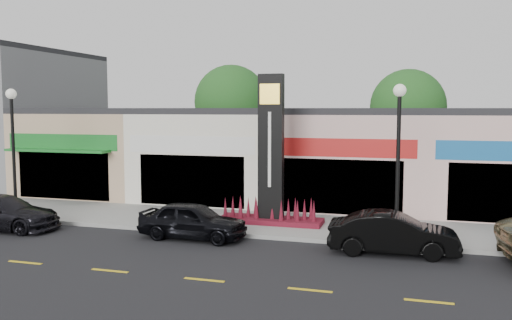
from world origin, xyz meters
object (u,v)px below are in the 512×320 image
at_px(lamp_west_near, 13,139).
at_px(lamp_east_near, 398,147).
at_px(pylon_sign, 271,171).
at_px(car_black_conv, 393,233).
at_px(car_black_sedan, 193,220).
at_px(car_dark_sedan, 2,212).

height_order(lamp_west_near, lamp_east_near, same).
relative_size(lamp_east_near, pylon_sign, 0.91).
xyz_separation_m(lamp_west_near, pylon_sign, (11.00, 1.70, -1.20)).
bearing_deg(car_black_conv, lamp_east_near, -5.79).
bearing_deg(car_black_sedan, car_dark_sedan, 97.45).
height_order(lamp_east_near, car_black_sedan, lamp_east_near).
distance_m(lamp_west_near, car_dark_sedan, 3.48).
distance_m(pylon_sign, car_black_sedan, 3.93).
bearing_deg(car_dark_sedan, lamp_east_near, -86.35).
bearing_deg(car_black_sedan, car_black_conv, -88.54).
bearing_deg(car_black_sedan, pylon_sign, -36.07).
xyz_separation_m(lamp_west_near, car_black_conv, (15.94, -1.21, -2.79)).
xyz_separation_m(lamp_west_near, car_dark_sedan, (0.91, -1.86, -2.80)).
relative_size(lamp_west_near, pylon_sign, 0.91).
height_order(pylon_sign, car_dark_sedan, pylon_sign).
xyz_separation_m(lamp_east_near, car_black_conv, (-0.06, -1.21, -2.79)).
height_order(lamp_west_near, pylon_sign, pylon_sign).
height_order(car_black_sedan, car_black_conv, car_black_conv).
distance_m(pylon_sign, car_black_conv, 5.94).
bearing_deg(lamp_east_near, lamp_west_near, 180.00).
xyz_separation_m(car_dark_sedan, car_black_sedan, (7.87, 0.74, 0.00)).
bearing_deg(car_black_sedan, lamp_east_near, -79.04).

